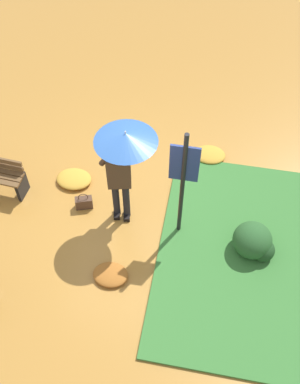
% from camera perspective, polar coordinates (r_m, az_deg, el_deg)
% --- Properties ---
extents(ground_plane, '(18.00, 18.00, 0.00)m').
position_cam_1_polar(ground_plane, '(8.03, -3.20, -2.11)').
color(ground_plane, '#B27A33').
extents(person_with_umbrella, '(0.96, 0.96, 2.04)m').
position_cam_1_polar(person_with_umbrella, '(6.75, -3.53, 4.81)').
color(person_with_umbrella, black).
rests_on(person_with_umbrella, ground_plane).
extents(info_sign_post, '(0.44, 0.07, 2.30)m').
position_cam_1_polar(info_sign_post, '(6.62, 4.30, 2.13)').
color(info_sign_post, black).
rests_on(info_sign_post, ground_plane).
extents(handbag, '(0.33, 0.23, 0.37)m').
position_cam_1_polar(handbag, '(8.03, -8.47, -1.35)').
color(handbag, '#4C3323').
rests_on(handbag, ground_plane).
extents(shrub_cluster, '(0.71, 0.64, 0.58)m').
position_cam_1_polar(shrub_cluster, '(7.49, 13.24, -6.27)').
color(shrub_cluster, '#285628').
rests_on(shrub_cluster, ground_plane).
extents(leaf_pile_near_person, '(0.57, 0.45, 0.12)m').
position_cam_1_polar(leaf_pile_near_person, '(7.26, -5.10, -10.52)').
color(leaf_pile_near_person, '#A86023').
rests_on(leaf_pile_near_person, ground_plane).
extents(leaf_pile_by_bench, '(0.66, 0.53, 0.15)m').
position_cam_1_polar(leaf_pile_by_bench, '(8.48, -9.74, 1.66)').
color(leaf_pile_by_bench, gold).
rests_on(leaf_pile_by_bench, ground_plane).
extents(leaf_pile_far_path, '(0.63, 0.50, 0.14)m').
position_cam_1_polar(leaf_pile_far_path, '(8.86, 7.64, 4.79)').
color(leaf_pile_far_path, gold).
rests_on(leaf_pile_far_path, ground_plane).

